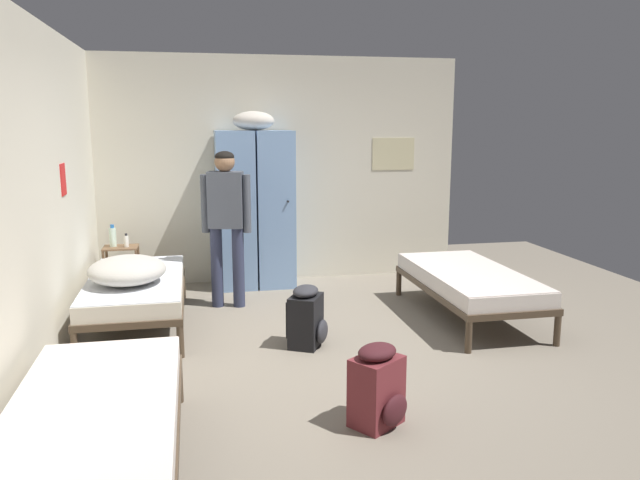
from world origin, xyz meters
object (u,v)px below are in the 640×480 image
water_bottle (113,237)px  lotion_bottle (126,241)px  person_traveler (226,214)px  backpack_maroon (378,387)px  bedding_heap (127,270)px  bed_left_front (94,417)px  bed_right (469,281)px  bed_left_rear (136,288)px  backpack_black (307,318)px  shelf_unit (122,266)px  locker_bank (255,206)px

water_bottle → lotion_bottle: water_bottle is taller
person_traveler → backpack_maroon: size_ratio=3.01×
bedding_heap → person_traveler: (0.95, 0.72, 0.38)m
bed_left_front → bedding_heap: 2.48m
bed_right → backpack_maroon: bearing=-127.9°
bed_left_rear → backpack_black: bearing=-29.8°
person_traveler → shelf_unit: bearing=150.2°
bed_left_rear → bedding_heap: bedding_heap is taller
bed_left_rear → bedding_heap: (-0.05, -0.23, 0.23)m
shelf_unit → lotion_bottle: 0.30m
bed_left_front → backpack_black: bearing=50.6°
bed_left_front → water_bottle: (-0.33, 3.87, 0.30)m
locker_bank → bed_left_rear: size_ratio=1.09×
bed_right → water_bottle: water_bottle is taller
shelf_unit → backpack_maroon: size_ratio=1.04×
person_traveler → backpack_black: size_ratio=3.01×
bed_right → lotion_bottle: bearing=156.4°
bed_left_rear → water_bottle: size_ratio=7.61×
bed_right → lotion_bottle: lotion_bottle is taller
shelf_unit → bed_left_rear: shelf_unit is taller
bedding_heap → bed_left_front: bearing=-88.9°
backpack_black → locker_bank: bearing=95.9°
locker_bank → bed_left_rear: (-1.29, -1.29, -0.59)m
shelf_unit → bed_left_front: 3.86m
shelf_unit → bed_left_rear: size_ratio=0.30×
bedding_heap → locker_bank: bearing=48.6°
bed_left_front → lotion_bottle: bearing=92.7°
bed_left_front → backpack_maroon: size_ratio=3.45×
backpack_black → backpack_maroon: 1.53m
shelf_unit → person_traveler: size_ratio=0.34×
bed_left_front → lotion_bottle: size_ratio=12.24×
bed_right → person_traveler: 2.58m
backpack_black → bed_left_rear: bearing=150.2°
bed_right → person_traveler: bearing=159.5°
shelf_unit → bedding_heap: (0.20, -1.38, 0.27)m
person_traveler → bedding_heap: bearing=-142.9°
bed_left_front → water_bottle: water_bottle is taller
person_traveler → water_bottle: (-1.23, 0.68, -0.32)m
bedding_heap → backpack_black: (1.56, -0.64, -0.36)m
bed_right → lotion_bottle: size_ratio=12.24×
bed_right → backpack_black: backpack_black is taller
bed_right → backpack_black: size_ratio=3.45×
bed_left_front → bed_left_rear: 2.70m
bed_right → water_bottle: bearing=156.5°
person_traveler → bed_left_rear: bearing=-151.5°
bedding_heap → water_bottle: water_bottle is taller
water_bottle → backpack_maroon: bearing=-60.3°
bed_right → water_bottle: 3.92m
bed_right → bed_left_rear: bearing=173.2°
locker_bank → bed_left_rear: 1.91m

